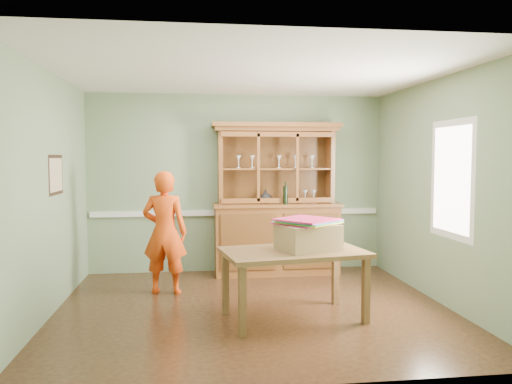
{
  "coord_description": "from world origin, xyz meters",
  "views": [
    {
      "loc": [
        -0.69,
        -5.63,
        1.75
      ],
      "look_at": [
        0.08,
        0.4,
        1.33
      ],
      "focal_mm": 35.0,
      "sensor_mm": 36.0,
      "label": 1
    }
  ],
  "objects": [
    {
      "name": "wall_front",
      "position": [
        0.0,
        -2.0,
        1.35
      ],
      "size": [
        4.5,
        0.0,
        4.5
      ],
      "primitive_type": "plane",
      "rotation": [
        -1.57,
        0.0,
        0.0
      ],
      "color": "gray",
      "rests_on": "floor"
    },
    {
      "name": "kite_stack",
      "position": [
        0.55,
        -0.38,
        1.06
      ],
      "size": [
        0.75,
        0.75,
        0.06
      ],
      "rotation": [
        0.0,
        0.0,
        0.65
      ],
      "color": "#D3206D",
      "rests_on": "cardboard_box"
    },
    {
      "name": "window_panel",
      "position": [
        2.23,
        -0.3,
        1.5
      ],
      "size": [
        0.03,
        0.96,
        1.36
      ],
      "color": "white",
      "rests_on": "wall_right"
    },
    {
      "name": "framed_map",
      "position": [
        -2.23,
        0.3,
        1.55
      ],
      "size": [
        0.03,
        0.6,
        0.46
      ],
      "color": "black",
      "rests_on": "wall_left"
    },
    {
      "name": "chair_rail",
      "position": [
        0.0,
        1.98,
        0.9
      ],
      "size": [
        4.41,
        0.05,
        0.08
      ],
      "primitive_type": "cube",
      "color": "white",
      "rests_on": "wall_back"
    },
    {
      "name": "person",
      "position": [
        -1.05,
        0.8,
        0.79
      ],
      "size": [
        0.64,
        0.49,
        1.58
      ],
      "primitive_type": "imported",
      "rotation": [
        0.0,
        0.0,
        2.94
      ],
      "color": "#EE480F",
      "rests_on": "floor"
    },
    {
      "name": "wall_left",
      "position": [
        -2.25,
        0.0,
        1.35
      ],
      "size": [
        0.0,
        4.0,
        4.0
      ],
      "primitive_type": "plane",
      "rotation": [
        1.57,
        0.0,
        1.57
      ],
      "color": "gray",
      "rests_on": "floor"
    },
    {
      "name": "dining_table",
      "position": [
        0.39,
        -0.41,
        0.66
      ],
      "size": [
        1.62,
        1.12,
        0.75
      ],
      "rotation": [
        0.0,
        0.0,
        0.16
      ],
      "color": "brown",
      "rests_on": "floor"
    },
    {
      "name": "china_hutch",
      "position": [
        0.56,
        1.74,
        0.79
      ],
      "size": [
        1.92,
        0.63,
        2.26
      ],
      "color": "brown",
      "rests_on": "floor"
    },
    {
      "name": "ceiling",
      "position": [
        0.0,
        0.0,
        2.7
      ],
      "size": [
        4.5,
        4.5,
        0.0
      ],
      "primitive_type": "plane",
      "rotation": [
        3.14,
        0.0,
        0.0
      ],
      "color": "white",
      "rests_on": "wall_back"
    },
    {
      "name": "cardboard_box",
      "position": [
        0.54,
        -0.42,
        0.89
      ],
      "size": [
        0.72,
        0.64,
        0.28
      ],
      "primitive_type": "cube",
      "rotation": [
        0.0,
        0.0,
        0.33
      ],
      "color": "#93794B",
      "rests_on": "dining_table"
    },
    {
      "name": "wall_back",
      "position": [
        0.0,
        2.0,
        1.35
      ],
      "size": [
        4.5,
        0.0,
        4.5
      ],
      "primitive_type": "plane",
      "rotation": [
        1.57,
        0.0,
        0.0
      ],
      "color": "gray",
      "rests_on": "floor"
    },
    {
      "name": "wall_right",
      "position": [
        2.25,
        0.0,
        1.35
      ],
      "size": [
        0.0,
        4.0,
        4.0
      ],
      "primitive_type": "plane",
      "rotation": [
        1.57,
        0.0,
        -1.57
      ],
      "color": "gray",
      "rests_on": "floor"
    },
    {
      "name": "floor",
      "position": [
        0.0,
        0.0,
        0.0
      ],
      "size": [
        4.5,
        4.5,
        0.0
      ],
      "primitive_type": "plane",
      "color": "#4D3118",
      "rests_on": "ground"
    }
  ]
}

